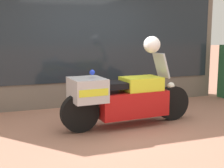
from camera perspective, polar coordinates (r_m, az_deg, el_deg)
ground_plane at (r=5.42m, az=1.27°, el=-8.01°), size 60.00×60.00×0.00m
shop_building at (r=6.97m, az=-8.40°, el=10.39°), size 6.40×0.55×3.50m
window_display at (r=7.33m, az=-1.20°, el=0.55°), size 4.90×0.30×2.12m
paramedic_motorcycle at (r=5.39m, az=1.88°, el=-2.46°), size 2.46×0.69×1.26m
white_helmet at (r=5.55m, az=7.31°, el=7.16°), size 0.30×0.30×0.30m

